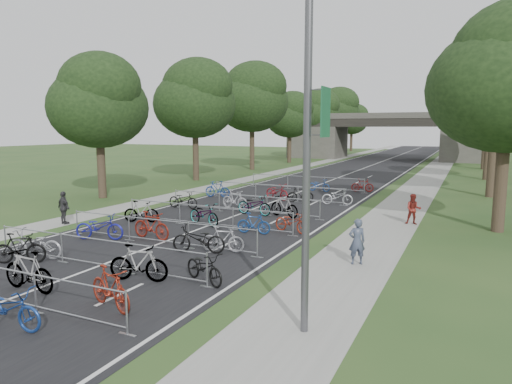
% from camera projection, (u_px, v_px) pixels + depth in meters
% --- Properties ---
extents(road, '(11.00, 140.00, 0.01)m').
position_uv_depth(road, '(369.00, 167.00, 57.45)').
color(road, black).
rests_on(road, ground).
extents(sidewalk_right, '(3.00, 140.00, 0.01)m').
position_uv_depth(sidewalk_right, '(436.00, 169.00, 54.06)').
color(sidewalk_right, gray).
rests_on(sidewalk_right, ground).
extents(sidewalk_left, '(2.00, 140.00, 0.01)m').
position_uv_depth(sidewalk_left, '(312.00, 164.00, 60.63)').
color(sidewalk_left, gray).
rests_on(sidewalk_left, ground).
extents(lane_markings, '(0.12, 140.00, 0.00)m').
position_uv_depth(lane_markings, '(369.00, 167.00, 57.46)').
color(lane_markings, silver).
rests_on(lane_markings, ground).
extents(overpass_bridge, '(31.00, 8.00, 7.05)m').
position_uv_depth(overpass_bridge, '(389.00, 136.00, 70.38)').
color(overpass_bridge, '#43423C').
rests_on(overpass_bridge, ground).
extents(lamppost, '(0.61, 0.65, 8.21)m').
position_uv_depth(lamppost, '(308.00, 153.00, 10.37)').
color(lamppost, '#4C4C51').
rests_on(lamppost, ground).
extents(tree_left_0, '(6.72, 6.72, 10.25)m').
position_uv_depth(tree_left_0, '(99.00, 103.00, 30.89)').
color(tree_left_0, '#33261C').
rests_on(tree_left_0, ground).
extents(tree_right_0, '(7.17, 7.17, 10.93)m').
position_uv_depth(tree_right_0, '(511.00, 81.00, 20.44)').
color(tree_right_0, '#33261C').
rests_on(tree_right_0, ground).
extents(tree_left_1, '(7.56, 7.56, 11.53)m').
position_uv_depth(tree_left_1, '(195.00, 101.00, 41.51)').
color(tree_left_1, '#33261C').
rests_on(tree_left_1, ground).
extents(tree_right_1, '(8.18, 8.18, 12.47)m').
position_uv_depth(tree_right_1, '(499.00, 83.00, 31.04)').
color(tree_right_1, '#33261C').
rests_on(tree_right_1, ground).
extents(tree_left_2, '(8.40, 8.40, 12.81)m').
position_uv_depth(tree_left_2, '(253.00, 99.00, 52.14)').
color(tree_left_2, '#33261C').
rests_on(tree_left_2, ground).
extents(tree_right_2, '(6.16, 6.16, 9.39)m').
position_uv_depth(tree_right_2, '(491.00, 116.00, 42.05)').
color(tree_right_2, '#33261C').
rests_on(tree_right_2, ground).
extents(tree_left_3, '(6.72, 6.72, 10.25)m').
position_uv_depth(tree_left_3, '(290.00, 116.00, 63.10)').
color(tree_left_3, '#33261C').
rests_on(tree_left_3, ground).
extents(tree_right_3, '(7.17, 7.17, 10.93)m').
position_uv_depth(tree_right_3, '(488.00, 110.00, 52.65)').
color(tree_right_3, '#33261C').
rests_on(tree_right_3, ground).
extents(tree_left_4, '(7.56, 7.56, 11.53)m').
position_uv_depth(tree_left_4, '(317.00, 112.00, 73.72)').
color(tree_left_4, '#33261C').
rests_on(tree_left_4, ground).
extents(tree_right_4, '(8.18, 8.18, 12.47)m').
position_uv_depth(tree_right_4, '(486.00, 106.00, 63.25)').
color(tree_right_4, '#33261C').
rests_on(tree_right_4, ground).
extents(tree_left_5, '(8.40, 8.40, 12.81)m').
position_uv_depth(tree_left_5, '(337.00, 110.00, 84.35)').
color(tree_left_5, '#33261C').
rests_on(tree_left_5, ground).
extents(tree_right_5, '(6.16, 6.16, 9.39)m').
position_uv_depth(tree_right_5, '(484.00, 121.00, 74.27)').
color(tree_right_5, '#33261C').
rests_on(tree_right_5, ground).
extents(tree_left_6, '(6.72, 6.72, 10.25)m').
position_uv_depth(tree_left_6, '(352.00, 120.00, 95.31)').
color(tree_left_6, '#33261C').
rests_on(tree_left_6, ground).
extents(tree_right_6, '(7.17, 7.17, 10.93)m').
position_uv_depth(tree_right_6, '(483.00, 116.00, 84.87)').
color(tree_right_6, '#33261C').
rests_on(tree_right_6, ground).
extents(barrier_row_1, '(9.70, 0.08, 1.10)m').
position_uv_depth(barrier_row_1, '(94.00, 253.00, 15.86)').
color(barrier_row_1, '#A0A3A8').
rests_on(barrier_row_1, ground).
extents(barrier_row_2, '(9.70, 0.08, 1.10)m').
position_uv_depth(barrier_row_2, '(158.00, 232.00, 19.08)').
color(barrier_row_2, '#A0A3A8').
rests_on(barrier_row_2, ground).
extents(barrier_row_3, '(9.70, 0.08, 1.10)m').
position_uv_depth(barrier_row_3, '(206.00, 216.00, 22.48)').
color(barrier_row_3, '#A0A3A8').
rests_on(barrier_row_3, ground).
extents(barrier_row_4, '(9.70, 0.08, 1.10)m').
position_uv_depth(barrier_row_4, '(242.00, 204.00, 26.06)').
color(barrier_row_4, '#A0A3A8').
rests_on(barrier_row_4, ground).
extents(barrier_row_5, '(9.70, 0.08, 1.10)m').
position_uv_depth(barrier_row_5, '(276.00, 193.00, 30.53)').
color(barrier_row_5, '#A0A3A8').
rests_on(barrier_row_5, ground).
extents(barrier_row_6, '(9.70, 0.08, 1.10)m').
position_uv_depth(barrier_row_6, '(306.00, 183.00, 35.90)').
color(barrier_row_6, '#A0A3A8').
rests_on(barrier_row_6, ground).
extents(bike_1, '(2.10, 0.64, 1.26)m').
position_uv_depth(bike_1, '(28.00, 271.00, 13.56)').
color(bike_1, '#A0A3A8').
rests_on(bike_1, ground).
extents(bike_2, '(2.07, 0.92, 1.06)m').
position_uv_depth(bike_2, '(8.00, 308.00, 11.02)').
color(bike_2, navy).
rests_on(bike_2, ground).
extents(bike_3, '(2.02, 1.12, 1.17)m').
position_uv_depth(bike_3, '(110.00, 288.00, 12.24)').
color(bike_3, maroon).
rests_on(bike_3, ground).
extents(bike_4, '(1.88, 1.37, 1.12)m').
position_uv_depth(bike_4, '(20.00, 249.00, 16.37)').
color(bike_4, black).
rests_on(bike_4, ground).
extents(bike_5, '(2.26, 1.31, 1.13)m').
position_uv_depth(bike_5, '(35.00, 244.00, 16.95)').
color(bike_5, '#989AA0').
rests_on(bike_5, ground).
extents(bike_6, '(2.06, 1.03, 1.19)m').
position_uv_depth(bike_6, '(138.00, 263.00, 14.46)').
color(bike_6, '#A0A3A8').
rests_on(bike_6, ground).
extents(bike_7, '(2.01, 1.40, 1.00)m').
position_uv_depth(bike_7, '(204.00, 267.00, 14.34)').
color(bike_7, black).
rests_on(bike_7, ground).
extents(bike_8, '(2.28, 1.43, 1.13)m').
position_uv_depth(bike_8, '(100.00, 227.00, 19.86)').
color(bike_8, navy).
rests_on(bike_8, ground).
extents(bike_9, '(2.09, 0.80, 1.23)m').
position_uv_depth(bike_9, '(151.00, 226.00, 19.93)').
color(bike_9, maroon).
rests_on(bike_9, ground).
extents(bike_10, '(2.21, 1.31, 1.10)m').
position_uv_depth(bike_10, '(199.00, 239.00, 17.73)').
color(bike_10, black).
rests_on(bike_10, ground).
extents(bike_11, '(1.78, 0.90, 1.03)m').
position_uv_depth(bike_11, '(223.00, 240.00, 17.86)').
color(bike_11, '#ADACB4').
rests_on(bike_11, ground).
extents(bike_12, '(1.93, 1.07, 1.12)m').
position_uv_depth(bike_12, '(141.00, 212.00, 23.49)').
color(bike_12, '#A0A3A8').
rests_on(bike_12, ground).
extents(bike_13, '(2.30, 1.42, 1.14)m').
position_uv_depth(bike_13, '(204.00, 214.00, 22.79)').
color(bike_13, '#A0A3A8').
rests_on(bike_13, ground).
extents(bike_14, '(1.66, 0.60, 0.98)m').
position_uv_depth(bike_14, '(254.00, 224.00, 20.98)').
color(bike_14, navy).
rests_on(bike_14, ground).
extents(bike_15, '(2.00, 1.16, 0.99)m').
position_uv_depth(bike_15, '(292.00, 222.00, 21.21)').
color(bike_15, maroon).
rests_on(bike_15, ground).
extents(bike_16, '(2.06, 0.75, 1.07)m').
position_uv_depth(bike_16, '(183.00, 200.00, 27.61)').
color(bike_16, black).
rests_on(bike_16, ground).
extents(bike_17, '(1.99, 0.94, 1.15)m').
position_uv_depth(bike_17, '(235.00, 200.00, 27.39)').
color(bike_17, '#ADAEB6').
rests_on(bike_17, ground).
extents(bike_18, '(2.24, 1.02, 1.14)m').
position_uv_depth(bike_18, '(254.00, 205.00, 25.50)').
color(bike_18, '#A0A3A8').
rests_on(bike_18, ground).
extents(bike_19, '(2.05, 1.22, 1.19)m').
position_uv_depth(bike_19, '(284.00, 206.00, 24.88)').
color(bike_19, '#A0A3A8').
rests_on(bike_19, ground).
extents(bike_20, '(1.94, 0.59, 1.16)m').
position_uv_depth(bike_20, '(217.00, 189.00, 31.96)').
color(bike_20, navy).
rests_on(bike_20, ground).
extents(bike_21, '(2.25, 1.59, 1.12)m').
position_uv_depth(bike_21, '(277.00, 192.00, 30.89)').
color(bike_21, maroon).
rests_on(bike_21, ground).
extents(bike_22, '(1.78, 1.17, 1.04)m').
position_uv_depth(bike_22, '(300.00, 194.00, 29.90)').
color(bike_22, black).
rests_on(bike_22, ground).
extents(bike_23, '(2.04, 1.07, 1.02)m').
position_uv_depth(bike_23, '(337.00, 197.00, 28.96)').
color(bike_23, silver).
rests_on(bike_23, ground).
extents(bike_26, '(1.92, 1.00, 0.96)m').
position_uv_depth(bike_26, '(319.00, 185.00, 35.02)').
color(bike_26, '#1C479E').
rests_on(bike_26, ground).
extents(bike_27, '(1.72, 0.73, 1.00)m').
position_uv_depth(bike_27, '(362.00, 185.00, 34.70)').
color(bike_27, maroon).
rests_on(bike_27, ground).
extents(pedestrian_a, '(0.72, 0.65, 1.66)m').
position_uv_depth(pedestrian_a, '(357.00, 242.00, 16.25)').
color(pedestrian_a, '#394256').
rests_on(pedestrian_a, ground).
extents(pedestrian_b, '(0.83, 0.69, 1.55)m').
position_uv_depth(pedestrian_b, '(413.00, 209.00, 22.97)').
color(pedestrian_b, maroon).
rests_on(pedestrian_b, ground).
extents(pedestrian_c, '(1.05, 0.64, 1.68)m').
position_uv_depth(pedestrian_c, '(64.00, 208.00, 23.04)').
color(pedestrian_c, '#2C2B2E').
rests_on(pedestrian_c, ground).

